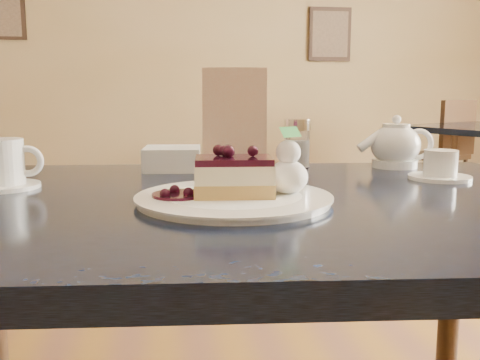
{
  "coord_description": "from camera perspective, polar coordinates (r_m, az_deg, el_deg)",
  "views": [
    {
      "loc": [
        0.01,
        -0.61,
        1.0
      ],
      "look_at": [
        0.13,
        0.19,
        0.87
      ],
      "focal_mm": 40.0,
      "sensor_mm": 36.0,
      "label": 1
    }
  ],
  "objects": [
    {
      "name": "tea_set",
      "position": [
        1.34,
        17.01,
        3.08
      ],
      "size": [
        0.2,
        0.31,
        0.11
      ],
      "color": "white",
      "rests_on": "main_table"
    },
    {
      "name": "cheesecake_slice",
      "position": [
        0.89,
        -0.67,
        0.36
      ],
      "size": [
        0.14,
        0.1,
        0.07
      ],
      "rotation": [
        0.0,
        0.0,
        -0.09
      ],
      "color": "#E3BA5F",
      "rests_on": "dessert_plate"
    },
    {
      "name": "dessert_plate",
      "position": [
        0.9,
        -0.66,
        -2.05
      ],
      "size": [
        0.32,
        0.32,
        0.01
      ],
      "primitive_type": "cylinder",
      "color": "white",
      "rests_on": "main_table"
    },
    {
      "name": "coffee_set",
      "position": [
        1.13,
        -24.01,
        1.36
      ],
      "size": [
        0.15,
        0.14,
        0.1
      ],
      "color": "white",
      "rests_on": "main_table"
    },
    {
      "name": "bg_table_far_right",
      "position": [
        4.38,
        24.13,
        -3.73
      ],
      "size": [
        1.26,
        1.84,
        1.23
      ],
      "rotation": [
        0.0,
        0.0,
        0.43
      ],
      "color": "black",
      "rests_on": "ground"
    },
    {
      "name": "menu_card",
      "position": [
        1.28,
        -0.61,
        6.52
      ],
      "size": [
        0.16,
        0.05,
        0.24
      ],
      "primitive_type": "cube",
      "rotation": [
        0.0,
        0.0,
        -0.09
      ],
      "color": "beige",
      "rests_on": "main_table"
    },
    {
      "name": "sugar_shaker",
      "position": [
        1.31,
        6.1,
        3.96
      ],
      "size": [
        0.07,
        0.07,
        0.12
      ],
      "color": "white",
      "rests_on": "main_table"
    },
    {
      "name": "whipped_cream",
      "position": [
        0.91,
        5.14,
        0.34
      ],
      "size": [
        0.07,
        0.07,
        0.06
      ],
      "color": "white",
      "rests_on": "dessert_plate"
    },
    {
      "name": "napkin_stack",
      "position": [
        1.28,
        -7.24,
        2.29
      ],
      "size": [
        0.14,
        0.14,
        0.05
      ],
      "primitive_type": "cube",
      "rotation": [
        0.0,
        0.0,
        -0.09
      ],
      "color": "white",
      "rests_on": "main_table"
    },
    {
      "name": "main_table",
      "position": [
        0.97,
        -0.79,
        -6.7
      ],
      "size": [
        1.39,
        0.99,
        0.82
      ],
      "rotation": [
        0.0,
        0.0,
        -0.09
      ],
      "color": "black",
      "rests_on": "ground"
    },
    {
      "name": "berry_sauce",
      "position": [
        0.89,
        -6.61,
        -1.6
      ],
      "size": [
        0.09,
        0.09,
        0.01
      ],
      "primitive_type": "cylinder",
      "color": "black",
      "rests_on": "dessert_plate"
    }
  ]
}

